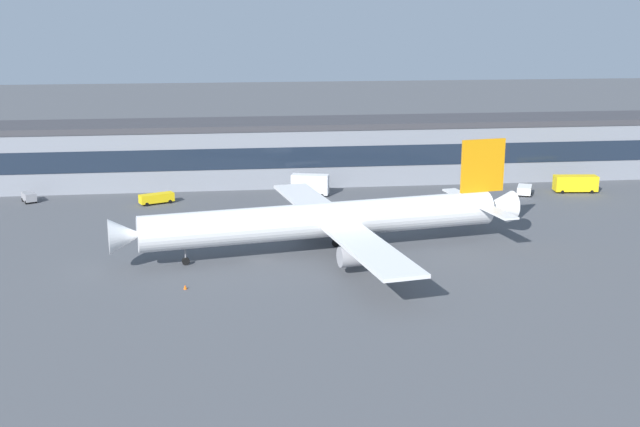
{
  "coord_description": "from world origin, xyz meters",
  "views": [
    {
      "loc": [
        -4.86,
        -109.4,
        34.8
      ],
      "look_at": [
        9.47,
        6.17,
        5.0
      ],
      "focal_mm": 44.21,
      "sensor_mm": 36.0,
      "label": 1
    }
  ],
  "objects_px": {
    "airliner": "(329,220)",
    "pushback_tractor": "(524,189)",
    "traffic_cone_0": "(185,287)",
    "fuel_truck": "(575,183)",
    "catering_truck": "(311,184)",
    "baggage_tug": "(29,197)",
    "belt_loader": "(156,198)"
  },
  "relations": [
    {
      "from": "pushback_tractor",
      "to": "traffic_cone_0",
      "type": "relative_size",
      "value": 9.12
    },
    {
      "from": "pushback_tractor",
      "to": "traffic_cone_0",
      "type": "height_order",
      "value": "pushback_tractor"
    },
    {
      "from": "catering_truck",
      "to": "baggage_tug",
      "type": "height_order",
      "value": "catering_truck"
    },
    {
      "from": "belt_loader",
      "to": "pushback_tractor",
      "type": "bearing_deg",
      "value": -0.84
    },
    {
      "from": "baggage_tug",
      "to": "fuel_truck",
      "type": "distance_m",
      "value": 106.07
    },
    {
      "from": "catering_truck",
      "to": "fuel_truck",
      "type": "distance_m",
      "value": 52.58
    },
    {
      "from": "pushback_tractor",
      "to": "baggage_tug",
      "type": "relative_size",
      "value": 1.32
    },
    {
      "from": "airliner",
      "to": "fuel_truck",
      "type": "relative_size",
      "value": 7.2
    },
    {
      "from": "catering_truck",
      "to": "belt_loader",
      "type": "distance_m",
      "value": 29.79
    },
    {
      "from": "airliner",
      "to": "traffic_cone_0",
      "type": "height_order",
      "value": "airliner"
    },
    {
      "from": "pushback_tractor",
      "to": "belt_loader",
      "type": "distance_m",
      "value": 71.37
    },
    {
      "from": "airliner",
      "to": "pushback_tractor",
      "type": "distance_m",
      "value": 54.66
    },
    {
      "from": "airliner",
      "to": "pushback_tractor",
      "type": "relative_size",
      "value": 11.43
    },
    {
      "from": "baggage_tug",
      "to": "fuel_truck",
      "type": "xyz_separation_m",
      "value": [
        105.97,
        -4.59,
        0.8
      ]
    },
    {
      "from": "belt_loader",
      "to": "traffic_cone_0",
      "type": "distance_m",
      "value": 48.69
    },
    {
      "from": "airliner",
      "to": "traffic_cone_0",
      "type": "relative_size",
      "value": 104.25
    },
    {
      "from": "catering_truck",
      "to": "belt_loader",
      "type": "xyz_separation_m",
      "value": [
        -29.58,
        -3.41,
        -1.14
      ]
    },
    {
      "from": "airliner",
      "to": "baggage_tug",
      "type": "xyz_separation_m",
      "value": [
        -52.04,
        38.63,
        -3.92
      ]
    },
    {
      "from": "catering_truck",
      "to": "fuel_truck",
      "type": "xyz_separation_m",
      "value": [
        52.46,
        -3.59,
        -0.41
      ]
    },
    {
      "from": "baggage_tug",
      "to": "belt_loader",
      "type": "relative_size",
      "value": 0.62
    },
    {
      "from": "baggage_tug",
      "to": "catering_truck",
      "type": "bearing_deg",
      "value": -1.07
    },
    {
      "from": "baggage_tug",
      "to": "traffic_cone_0",
      "type": "height_order",
      "value": "baggage_tug"
    },
    {
      "from": "catering_truck",
      "to": "baggage_tug",
      "type": "bearing_deg",
      "value": 178.93
    },
    {
      "from": "traffic_cone_0",
      "to": "belt_loader",
      "type": "bearing_deg",
      "value": 98.7
    },
    {
      "from": "catering_truck",
      "to": "baggage_tug",
      "type": "relative_size",
      "value": 1.85
    },
    {
      "from": "pushback_tractor",
      "to": "baggage_tug",
      "type": "xyz_separation_m",
      "value": [
        -95.3,
        5.45,
        0.04
      ]
    },
    {
      "from": "fuel_truck",
      "to": "belt_loader",
      "type": "height_order",
      "value": "fuel_truck"
    },
    {
      "from": "catering_truck",
      "to": "fuel_truck",
      "type": "height_order",
      "value": "catering_truck"
    },
    {
      "from": "belt_loader",
      "to": "airliner",
      "type": "bearing_deg",
      "value": -50.61
    },
    {
      "from": "airliner",
      "to": "fuel_truck",
      "type": "bearing_deg",
      "value": 32.26
    },
    {
      "from": "pushback_tractor",
      "to": "catering_truck",
      "type": "distance_m",
      "value": 42.04
    },
    {
      "from": "airliner",
      "to": "baggage_tug",
      "type": "height_order",
      "value": "airliner"
    }
  ]
}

